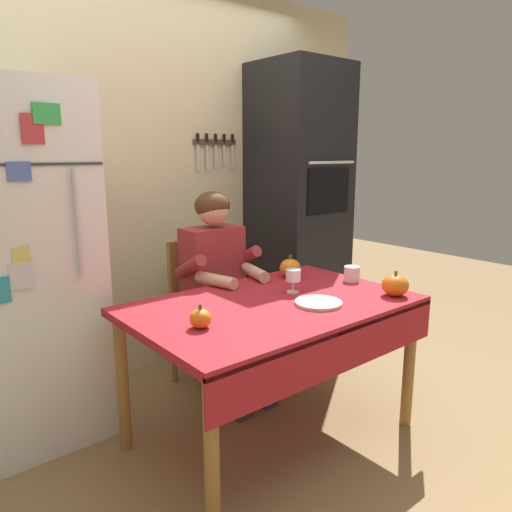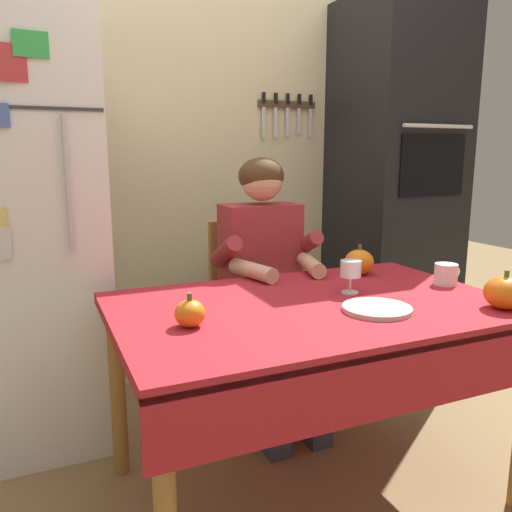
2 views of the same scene
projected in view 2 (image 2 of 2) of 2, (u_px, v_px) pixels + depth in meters
The scene contains 13 objects.
ground_plane at pixel (322, 504), 1.87m from camera, with size 10.00×10.00×0.00m, color #93754C.
back_wall_assembly at pixel (211, 147), 2.85m from camera, with size 3.70×0.13×2.60m.
refrigerator at pixel (20, 239), 2.18m from camera, with size 0.68×0.71×1.80m.
wall_oven at pixel (394, 191), 2.97m from camera, with size 0.60×0.64×2.10m.
dining_table at pixel (315, 327), 1.81m from camera, with size 1.40×0.90×0.74m.
chair_behind_person at pixel (250, 304), 2.58m from camera, with size 0.40×0.40×0.93m.
seated_person at pixel (266, 268), 2.37m from camera, with size 0.47×0.55×1.25m.
coffee_mug at pixel (446, 274), 2.06m from camera, with size 0.12×0.09×0.09m.
wine_glass at pixel (351, 270), 1.92m from camera, with size 0.08×0.08×0.13m.
pumpkin_large at pixel (359, 262), 2.23m from camera, with size 0.13×0.13×0.13m.
pumpkin_medium at pixel (190, 313), 1.55m from camera, with size 0.09×0.09×0.11m.
pumpkin_small at pixel (505, 293), 1.73m from camera, with size 0.14×0.14×0.13m.
serving_tray at pixel (377, 309), 1.71m from camera, with size 0.23×0.23×0.02m, color beige.
Camera 2 is at (-0.88, -1.42, 1.26)m, focal length 35.79 mm.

